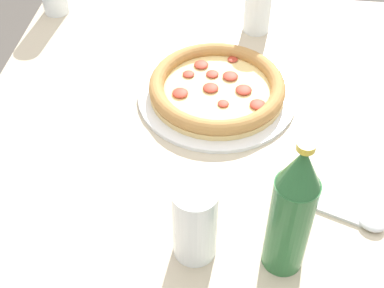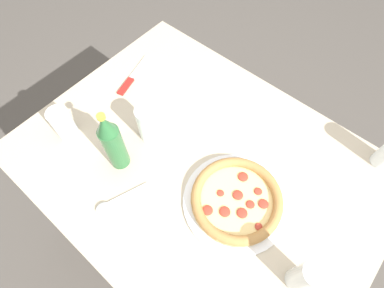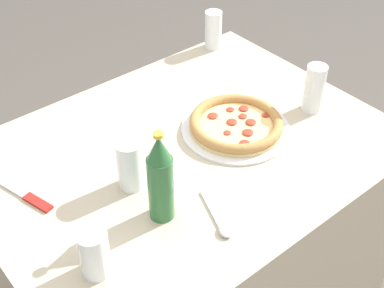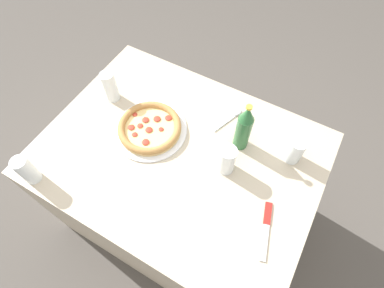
{
  "view_description": "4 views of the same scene",
  "coord_description": "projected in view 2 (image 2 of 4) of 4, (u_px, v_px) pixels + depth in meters",
  "views": [
    {
      "loc": [
        0.66,
        0.08,
        1.47
      ],
      "look_at": [
        0.01,
        0.0,
        0.79
      ],
      "focal_mm": 50.0,
      "sensor_mm": 36.0,
      "label": 1
    },
    {
      "loc": [
        -0.26,
        0.35,
        1.64
      ],
      "look_at": [
        0.03,
        0.0,
        0.84
      ],
      "focal_mm": 28.0,
      "sensor_mm": 36.0,
      "label": 2
    },
    {
      "loc": [
        0.73,
        0.91,
        1.73
      ],
      "look_at": [
        0.03,
        0.06,
        0.83
      ],
      "focal_mm": 50.0,
      "sensor_mm": 36.0,
      "label": 3
    },
    {
      "loc": [
        0.35,
        -0.52,
        1.85
      ],
      "look_at": [
        0.05,
        0.02,
        0.84
      ],
      "focal_mm": 28.0,
      "sensor_mm": 36.0,
      "label": 4
    }
  ],
  "objects": [
    {
      "name": "pizza_veggie",
      "position": [
        236.0,
        200.0,
        0.89
      ],
      "size": [
        0.32,
        0.32,
        0.04
      ],
      "color": "silver",
      "rests_on": "table"
    },
    {
      "name": "glass_water",
      "position": [
        64.0,
        124.0,
        0.99
      ],
      "size": [
        0.07,
        0.07,
        0.12
      ],
      "color": "white",
      "rests_on": "table"
    },
    {
      "name": "ground_plane",
      "position": [
        197.0,
        225.0,
        1.64
      ],
      "size": [
        8.0,
        8.0,
        0.0
      ],
      "primitive_type": "plane",
      "color": "#4C4742"
    },
    {
      "name": "glass_iced_tea",
      "position": [
        148.0,
        124.0,
        0.98
      ],
      "size": [
        0.07,
        0.07,
        0.14
      ],
      "color": "white",
      "rests_on": "table"
    },
    {
      "name": "glass_red_wine",
      "position": [
        305.0,
        277.0,
        0.74
      ],
      "size": [
        0.06,
        0.06,
        0.15
      ],
      "color": "white",
      "rests_on": "table"
    },
    {
      "name": "spoon",
      "position": [
        114.0,
        202.0,
        0.91
      ],
      "size": [
        0.08,
        0.17,
        0.01
      ],
      "color": "silver",
      "rests_on": "table"
    },
    {
      "name": "beer_bottle",
      "position": [
        112.0,
        142.0,
        0.88
      ],
      "size": [
        0.06,
        0.06,
        0.26
      ],
      "color": "#286033",
      "rests_on": "table"
    },
    {
      "name": "table",
      "position": [
        198.0,
        202.0,
        1.31
      ],
      "size": [
        1.16,
        0.87,
        0.76
      ],
      "color": "#B7A88E",
      "rests_on": "ground_plane"
    },
    {
      "name": "knife",
      "position": [
        133.0,
        76.0,
        1.16
      ],
      "size": [
        0.08,
        0.22,
        0.01
      ],
      "color": "maroon",
      "rests_on": "table"
    }
  ]
}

